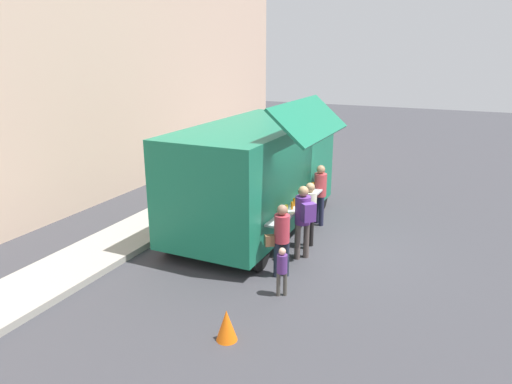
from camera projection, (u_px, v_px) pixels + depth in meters
The scene contains 10 objects.
ground_plane at pixel (323, 248), 11.56m from camera, with size 60.00×60.00×0.00m, color #38383D.
curb_strip at pixel (70, 268), 10.32m from camera, with size 28.00×1.60×0.15m, color #9E998E.
food_truck_main at pixel (256, 173), 12.34m from camera, with size 5.81×3.41×3.53m.
traffic_cone_orange at pixel (227, 325), 7.83m from camera, with size 0.36×0.36×0.55m, color orange.
trash_bin at pixel (239, 172), 16.77m from camera, with size 0.60×0.60×0.92m, color #2F5E35.
customer_front_ordering at pixel (309, 209), 11.32m from camera, with size 0.34×0.33×1.63m.
customer_mid_with_backpack at pixel (304, 215), 10.65m from camera, with size 0.53×0.54×1.74m.
customer_rear_waiting at pixel (281, 235), 9.85m from camera, with size 0.42×0.49×1.60m.
customer_extra_browsing at pixel (320, 189), 12.81m from camera, with size 0.34×0.34×1.67m.
child_near_queue at pixel (282, 267), 9.15m from camera, with size 0.21×0.21×1.01m.
Camera 1 is at (-10.37, -2.93, 4.67)m, focal length 33.22 mm.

